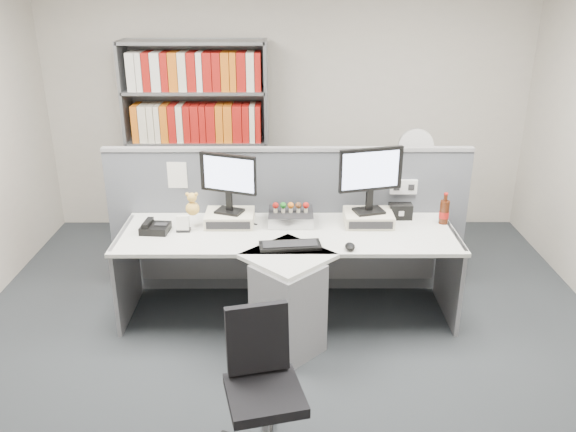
{
  "coord_description": "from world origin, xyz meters",
  "views": [
    {
      "loc": [
        -0.01,
        -3.32,
        2.52
      ],
      "look_at": [
        0.0,
        0.65,
        0.92
      ],
      "focal_mm": 36.57,
      "sensor_mm": 36.0,
      "label": 1
    }
  ],
  "objects_px": {
    "desk_phone": "(155,228)",
    "desk_calendar": "(183,225)",
    "mouse": "(350,247)",
    "shelving_unit": "(199,145)",
    "filing_cabinet": "(410,219)",
    "monitor_right": "(371,175)",
    "office_chair": "(262,381)",
    "desktop_pc": "(291,217)",
    "desk": "(288,276)",
    "monitor_left": "(228,178)",
    "keyboard": "(290,245)",
    "cola_bottle": "(444,212)",
    "desk_fan": "(416,150)",
    "speaker": "(400,211)"
  },
  "relations": [
    {
      "from": "desk_calendar",
      "to": "cola_bottle",
      "type": "distance_m",
      "value": 2.05
    },
    {
      "from": "desk",
      "to": "shelving_unit",
      "type": "relative_size",
      "value": 1.3
    },
    {
      "from": "desktop_pc",
      "to": "shelving_unit",
      "type": "bearing_deg",
      "value": 122.74
    },
    {
      "from": "shelving_unit",
      "to": "filing_cabinet",
      "type": "xyz_separation_m",
      "value": [
        2.1,
        -0.45,
        -0.63
      ]
    },
    {
      "from": "monitor_left",
      "to": "speaker",
      "type": "relative_size",
      "value": 2.53
    },
    {
      "from": "cola_bottle",
      "to": "filing_cabinet",
      "type": "xyz_separation_m",
      "value": [
        -0.04,
        1.0,
        -0.47
      ]
    },
    {
      "from": "desk_fan",
      "to": "desk_calendar",
      "type": "bearing_deg",
      "value": -150.01
    },
    {
      "from": "cola_bottle",
      "to": "filing_cabinet",
      "type": "distance_m",
      "value": 1.11
    },
    {
      "from": "speaker",
      "to": "keyboard",
      "type": "bearing_deg",
      "value": -148.28
    },
    {
      "from": "monitor_right",
      "to": "office_chair",
      "type": "distance_m",
      "value": 1.93
    },
    {
      "from": "cola_bottle",
      "to": "office_chair",
      "type": "bearing_deg",
      "value": -130.15
    },
    {
      "from": "monitor_right",
      "to": "desktop_pc",
      "type": "xyz_separation_m",
      "value": [
        -0.62,
        0.03,
        -0.36
      ]
    },
    {
      "from": "mouse",
      "to": "speaker",
      "type": "relative_size",
      "value": 0.63
    },
    {
      "from": "office_chair",
      "to": "desk_calendar",
      "type": "bearing_deg",
      "value": 113.91
    },
    {
      "from": "monitor_right",
      "to": "filing_cabinet",
      "type": "bearing_deg",
      "value": 61.07
    },
    {
      "from": "desk_phone",
      "to": "desk_calendar",
      "type": "relative_size",
      "value": 1.77
    },
    {
      "from": "cola_bottle",
      "to": "mouse",
      "type": "bearing_deg",
      "value": -148.41
    },
    {
      "from": "desk",
      "to": "desktop_pc",
      "type": "height_order",
      "value": "desktop_pc"
    },
    {
      "from": "monitor_left",
      "to": "shelving_unit",
      "type": "relative_size",
      "value": 0.24
    },
    {
      "from": "desk",
      "to": "monitor_left",
      "type": "bearing_deg",
      "value": 140.22
    },
    {
      "from": "cola_bottle",
      "to": "monitor_right",
      "type": "bearing_deg",
      "value": -178.9
    },
    {
      "from": "monitor_left",
      "to": "speaker",
      "type": "xyz_separation_m",
      "value": [
        1.37,
        0.12,
        -0.32
      ]
    },
    {
      "from": "keyboard",
      "to": "desk",
      "type": "bearing_deg",
      "value": 104.87
    },
    {
      "from": "shelving_unit",
      "to": "filing_cabinet",
      "type": "distance_m",
      "value": 2.24
    },
    {
      "from": "desk_calendar",
      "to": "filing_cabinet",
      "type": "bearing_deg",
      "value": 30.0
    },
    {
      "from": "keyboard",
      "to": "office_chair",
      "type": "relative_size",
      "value": 0.54
    },
    {
      "from": "desktop_pc",
      "to": "filing_cabinet",
      "type": "distance_m",
      "value": 1.59
    },
    {
      "from": "speaker",
      "to": "filing_cabinet",
      "type": "bearing_deg",
      "value": 72.26
    },
    {
      "from": "desk_phone",
      "to": "desk_fan",
      "type": "distance_m",
      "value": 2.53
    },
    {
      "from": "monitor_right",
      "to": "desk_phone",
      "type": "distance_m",
      "value": 1.71
    },
    {
      "from": "mouse",
      "to": "desk_phone",
      "type": "distance_m",
      "value": 1.51
    },
    {
      "from": "desktop_pc",
      "to": "mouse",
      "type": "bearing_deg",
      "value": -50.1
    },
    {
      "from": "filing_cabinet",
      "to": "desk",
      "type": "bearing_deg",
      "value": -130.61
    },
    {
      "from": "desktop_pc",
      "to": "shelving_unit",
      "type": "xyz_separation_m",
      "value": [
        -0.92,
        1.44,
        0.21
      ]
    },
    {
      "from": "filing_cabinet",
      "to": "shelving_unit",
      "type": "bearing_deg",
      "value": 167.93
    },
    {
      "from": "mouse",
      "to": "desk_calendar",
      "type": "xyz_separation_m",
      "value": [
        -1.25,
        0.33,
        0.03
      ]
    },
    {
      "from": "monitor_left",
      "to": "monitor_right",
      "type": "xyz_separation_m",
      "value": [
        1.1,
        0.0,
        0.03
      ]
    },
    {
      "from": "desktop_pc",
      "to": "shelving_unit",
      "type": "relative_size",
      "value": 0.18
    },
    {
      "from": "monitor_right",
      "to": "desk_calendar",
      "type": "xyz_separation_m",
      "value": [
        -1.45,
        -0.14,
        -0.36
      ]
    },
    {
      "from": "monitor_left",
      "to": "cola_bottle",
      "type": "xyz_separation_m",
      "value": [
        1.7,
        0.01,
        -0.29
      ]
    },
    {
      "from": "monitor_left",
      "to": "monitor_right",
      "type": "height_order",
      "value": "monitor_right"
    },
    {
      "from": "keyboard",
      "to": "shelving_unit",
      "type": "relative_size",
      "value": 0.23
    },
    {
      "from": "desk_fan",
      "to": "desktop_pc",
      "type": "bearing_deg",
      "value": -140.05
    },
    {
      "from": "monitor_left",
      "to": "desk_fan",
      "type": "height_order",
      "value": "monitor_left"
    },
    {
      "from": "desk_phone",
      "to": "desk_calendar",
      "type": "distance_m",
      "value": 0.22
    },
    {
      "from": "keyboard",
      "to": "mouse",
      "type": "xyz_separation_m",
      "value": [
        0.43,
        -0.04,
        0.01
      ]
    },
    {
      "from": "desktop_pc",
      "to": "cola_bottle",
      "type": "height_order",
      "value": "cola_bottle"
    },
    {
      "from": "monitor_right",
      "to": "speaker",
      "type": "bearing_deg",
      "value": 23.06
    },
    {
      "from": "keyboard",
      "to": "filing_cabinet",
      "type": "height_order",
      "value": "keyboard"
    },
    {
      "from": "desk",
      "to": "shelving_unit",
      "type": "height_order",
      "value": "shelving_unit"
    }
  ]
}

